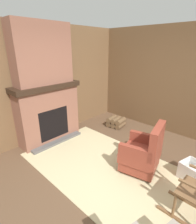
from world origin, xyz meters
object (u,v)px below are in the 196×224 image
(decorative_plate_on_mantel, at_px, (47,77))
(armchair, at_px, (143,154))
(firewood_stack, at_px, (116,122))
(oil_lamp_vase, at_px, (34,81))
(storage_case, at_px, (60,78))
(laundry_basket, at_px, (195,173))

(decorative_plate_on_mantel, bearing_deg, armchair, 10.17)
(armchair, xyz_separation_m, firewood_stack, (-1.52, 1.17, -0.22))
(oil_lamp_vase, bearing_deg, storage_case, 89.99)
(storage_case, bearing_deg, decorative_plate_on_mantel, -93.30)
(decorative_plate_on_mantel, bearing_deg, oil_lamp_vase, -86.53)
(armchair, height_order, storage_case, storage_case)
(oil_lamp_vase, xyz_separation_m, decorative_plate_on_mantel, (-0.02, 0.33, 0.04))
(storage_case, bearing_deg, armchair, 1.66)
(oil_lamp_vase, height_order, decorative_plate_on_mantel, same)
(laundry_basket, relative_size, oil_lamp_vase, 2.06)
(armchair, relative_size, storage_case, 4.28)
(armchair, distance_m, firewood_stack, 1.93)
(laundry_basket, bearing_deg, storage_case, -172.00)
(armchair, relative_size, decorative_plate_on_mantel, 3.71)
(laundry_basket, distance_m, storage_case, 3.38)
(armchair, bearing_deg, firewood_stack, -51.28)
(armchair, xyz_separation_m, oil_lamp_vase, (-2.30, -0.75, 1.12))
(firewood_stack, height_order, storage_case, storage_case)
(firewood_stack, xyz_separation_m, laundry_basket, (2.31, -0.81, 0.03))
(firewood_stack, relative_size, oil_lamp_vase, 1.96)
(oil_lamp_vase, distance_m, storage_case, 0.68)
(decorative_plate_on_mantel, bearing_deg, firewood_stack, 63.33)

